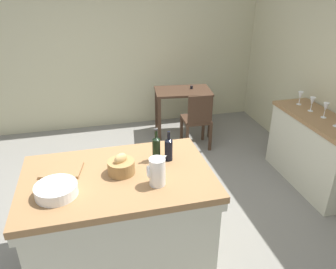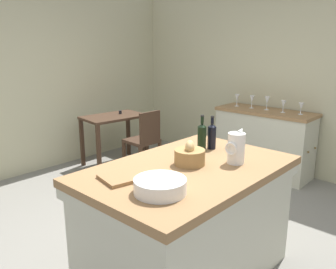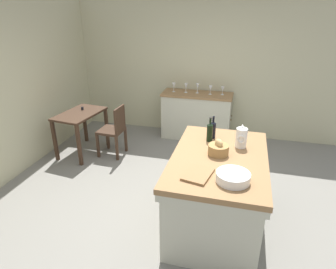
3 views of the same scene
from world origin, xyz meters
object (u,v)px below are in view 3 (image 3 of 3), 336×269
(cutting_board, at_px, (198,174))
(wine_glass_left, at_px, (210,88))
(island_table, at_px, (217,189))
(wine_bottle_dark, at_px, (213,129))
(wine_glass_far_left, at_px, (223,89))
(wash_bowl, at_px, (233,177))
(bread_basket, at_px, (218,149))
(wine_glass_far_right, at_px, (174,86))
(wine_bottle_amber, at_px, (210,132))
(side_cabinet, at_px, (196,116))
(pitcher, at_px, (241,138))
(wooden_chair, at_px, (114,129))
(wine_glass_middle, at_px, (198,86))
(wine_glass_right, at_px, (186,86))
(writing_desk, at_px, (80,119))

(cutting_board, relative_size, wine_glass_left, 2.02)
(island_table, relative_size, cutting_board, 4.84)
(wine_bottle_dark, height_order, wine_glass_far_left, wine_bottle_dark)
(wash_bowl, relative_size, cutting_board, 0.97)
(bread_basket, distance_m, wine_glass_far_right, 2.69)
(island_table, height_order, wine_bottle_amber, wine_bottle_amber)
(cutting_board, distance_m, wine_glass_left, 2.95)
(island_table, relative_size, side_cabinet, 1.18)
(pitcher, bearing_deg, wash_bowl, 176.69)
(wooden_chair, relative_size, wine_glass_middle, 4.85)
(wine_glass_right, bearing_deg, writing_desk, 125.97)
(wine_bottle_amber, height_order, wine_glass_far_left, wine_bottle_amber)
(wine_glass_left, xyz_separation_m, wine_glass_far_right, (0.00, 0.71, 0.01))
(wooden_chair, relative_size, wash_bowl, 2.79)
(wine_bottle_dark, bearing_deg, wine_bottle_amber, 166.60)
(island_table, relative_size, wine_bottle_dark, 5.61)
(cutting_board, bearing_deg, wine_glass_middle, 9.56)
(bread_basket, xyz_separation_m, wine_glass_far_left, (2.48, 0.17, 0.02))
(bread_basket, distance_m, wine_bottle_dark, 0.46)
(wash_bowl, bearing_deg, wine_glass_right, 19.54)
(wooden_chair, bearing_deg, pitcher, -116.81)
(wooden_chair, distance_m, wine_glass_far_right, 1.47)
(island_table, xyz_separation_m, side_cabinet, (2.49, 0.66, -0.04))
(wash_bowl, height_order, wine_glass_far_left, wine_glass_far_left)
(pitcher, distance_m, wine_bottle_dark, 0.40)
(wine_bottle_dark, relative_size, wine_glass_far_left, 1.88)
(writing_desk, bearing_deg, wine_bottle_amber, -111.97)
(pitcher, relative_size, wine_bottle_amber, 0.90)
(wooden_chair, relative_size, wine_bottle_dark, 3.15)
(island_table, distance_m, bread_basket, 0.49)
(wine_bottle_amber, height_order, wine_glass_right, wine_bottle_amber)
(pitcher, height_order, wine_glass_far_right, pitcher)
(wine_glass_middle, bearing_deg, island_table, -165.15)
(writing_desk, xyz_separation_m, cutting_board, (-1.77, -2.34, 0.30))
(cutting_board, distance_m, wine_glass_far_right, 3.10)
(wine_bottle_dark, height_order, wine_bottle_amber, wine_bottle_amber)
(wine_glass_far_left, distance_m, wine_glass_left, 0.23)
(wine_glass_far_right, bearing_deg, wine_glass_left, -90.29)
(wine_glass_left, bearing_deg, island_table, -170.45)
(island_table, distance_m, wash_bowl, 0.69)
(wooden_chair, height_order, wine_bottle_amber, wine_bottle_amber)
(island_table, relative_size, wine_glass_right, 8.88)
(wine_glass_left, bearing_deg, writing_desk, 119.22)
(side_cabinet, relative_size, wine_glass_left, 8.28)
(wooden_chair, relative_size, wine_glass_far_right, 5.17)
(wine_bottle_amber, bearing_deg, wine_glass_left, 6.88)
(bread_basket, relative_size, wine_bottle_amber, 0.75)
(side_cabinet, bearing_deg, wine_bottle_amber, -166.75)
(island_table, bearing_deg, wine_glass_far_left, 4.39)
(writing_desk, xyz_separation_m, wine_glass_middle, (1.20, -1.84, 0.41))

